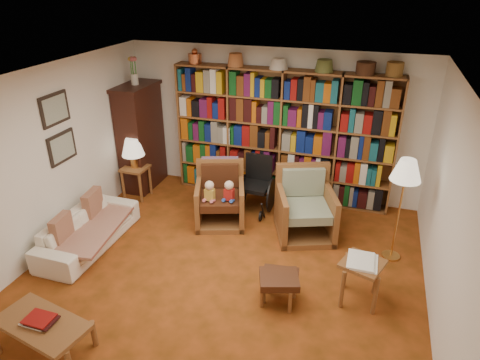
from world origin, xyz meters
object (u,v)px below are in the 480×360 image
at_px(armchair_leather, 222,197).
at_px(floor_lamp, 406,174).
at_px(side_table_lamp, 136,175).
at_px(armchair_sage, 307,209).
at_px(footstool_a, 280,279).
at_px(footstool_b, 279,281).
at_px(side_table_papers, 362,269).
at_px(sofa, 88,230).
at_px(wheelchair, 256,186).
at_px(coffee_table, 42,326).

xyz_separation_m(armchair_leather, floor_lamp, (2.57, -0.25, 0.88)).
height_order(side_table_lamp, armchair_sage, armchair_sage).
height_order(floor_lamp, footstool_a, floor_lamp).
bearing_deg(footstool_b, side_table_papers, 20.04).
bearing_deg(armchair_sage, side_table_lamp, 175.99).
bearing_deg(floor_lamp, side_table_lamp, 173.24).
bearing_deg(sofa, floor_lamp, -76.05).
xyz_separation_m(sofa, floor_lamp, (4.13, 1.02, 1.01)).
height_order(wheelchair, side_table_papers, wheelchair).
bearing_deg(floor_lamp, armchair_sage, 166.79).
bearing_deg(coffee_table, side_table_papers, 30.12).
xyz_separation_m(side_table_papers, coffee_table, (-3.03, -1.76, -0.13)).
bearing_deg(wheelchair, footstool_a, -66.90).
height_order(sofa, footstool_a, sofa).
bearing_deg(floor_lamp, armchair_leather, 174.45).
distance_m(sofa, armchair_leather, 2.03).
height_order(side_table_papers, coffee_table, side_table_papers).
height_order(side_table_lamp, floor_lamp, floor_lamp).
distance_m(side_table_lamp, floor_lamp, 4.35).
distance_m(armchair_sage, side_table_papers, 1.58).
relative_size(armchair_sage, footstool_b, 2.02).
relative_size(sofa, coffee_table, 1.60).
bearing_deg(side_table_papers, sofa, 179.88).
height_order(floor_lamp, side_table_papers, floor_lamp).
distance_m(armchair_sage, floor_lamp, 1.55).
height_order(armchair_sage, floor_lamp, floor_lamp).
bearing_deg(footstool_b, footstool_a, 89.25).
distance_m(armchair_leather, armchair_sage, 1.32).
relative_size(wheelchair, coffee_table, 0.87).
xyz_separation_m(sofa, armchair_leather, (1.57, 1.27, 0.14)).
bearing_deg(footstool_b, floor_lamp, 46.72).
distance_m(wheelchair, floor_lamp, 2.42).
distance_m(sofa, wheelchair, 2.66).
bearing_deg(footstool_b, wheelchair, 112.49).
bearing_deg(coffee_table, sofa, 112.34).
relative_size(side_table_lamp, armchair_sage, 0.51).
distance_m(sofa, coffee_table, 1.91).
distance_m(armchair_leather, coffee_table, 3.15).
xyz_separation_m(armchair_leather, coffee_table, (-0.84, -3.04, -0.06)).
distance_m(floor_lamp, footstool_b, 2.10).
relative_size(floor_lamp, footstool_a, 3.18).
bearing_deg(sofa, armchair_leather, -50.91).
distance_m(sofa, side_table_lamp, 1.54).
relative_size(side_table_lamp, footstool_b, 1.03).
bearing_deg(coffee_table, armchair_sage, 54.94).
distance_m(sofa, footstool_a, 2.87).
distance_m(floor_lamp, footstool_a, 2.07).
bearing_deg(side_table_lamp, side_table_papers, -21.69).
bearing_deg(armchair_leather, footstool_b, -51.39).
bearing_deg(wheelchair, sofa, -138.45).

